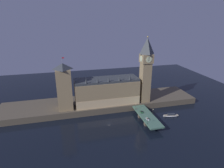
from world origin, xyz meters
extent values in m
plane|color=black|center=(0.00, 0.00, 0.00)|extent=(400.00, 400.00, 0.00)
cube|color=brown|center=(0.00, 39.00, 3.34)|extent=(220.00, 42.00, 6.68)
cube|color=#9E845B|center=(5.00, 32.49, 19.57)|extent=(68.97, 23.97, 25.79)
cube|color=beige|center=(5.00, 20.38, 11.32)|extent=(68.97, 0.20, 9.28)
cube|color=#383D42|center=(5.00, 32.49, 33.67)|extent=(68.97, 22.05, 2.40)
cone|color=#383D42|center=(-17.99, 22.30, 37.71)|extent=(2.40, 2.40, 5.67)
cone|color=#383D42|center=(-6.49, 22.30, 37.71)|extent=(2.40, 2.40, 5.67)
cone|color=#383D42|center=(5.00, 22.30, 37.71)|extent=(2.40, 2.40, 5.67)
cone|color=#383D42|center=(16.50, 22.30, 37.71)|extent=(2.40, 2.40, 5.67)
cone|color=#383D42|center=(27.99, 22.30, 37.71)|extent=(2.40, 2.40, 5.67)
cube|color=#9E845B|center=(47.45, 26.60, 29.00)|extent=(10.21, 10.21, 44.64)
cube|color=#9E845B|center=(47.45, 26.60, 56.02)|extent=(12.04, 12.04, 9.40)
cylinder|color=beige|center=(47.45, 20.46, 56.02)|extent=(6.40, 0.25, 6.40)
cylinder|color=beige|center=(47.45, 32.75, 56.02)|extent=(6.40, 0.25, 6.40)
cylinder|color=beige|center=(53.59, 26.60, 56.02)|extent=(0.25, 6.40, 6.40)
cylinder|color=beige|center=(41.30, 26.60, 56.02)|extent=(0.25, 6.40, 6.40)
cube|color=black|center=(47.45, 20.27, 56.50)|extent=(0.36, 0.10, 4.80)
pyramid|color=#383D42|center=(47.45, 26.60, 69.18)|extent=(12.04, 12.04, 16.91)
sphere|color=gold|center=(47.45, 26.60, 78.43)|extent=(1.60, 1.60, 1.60)
cube|color=#9E845B|center=(-39.63, 28.79, 28.02)|extent=(14.58, 14.58, 42.68)
pyramid|color=#383D42|center=(-39.63, 28.79, 52.34)|extent=(14.87, 14.87, 5.96)
cylinder|color=#99999E|center=(-39.63, 28.79, 58.32)|extent=(0.24, 0.24, 6.00)
cube|color=red|center=(-38.53, 28.79, 60.42)|extent=(2.00, 0.08, 1.20)
cube|color=#4C7560|center=(37.28, -5.00, 5.33)|extent=(13.51, 46.00, 1.40)
cube|color=brown|center=(37.28, -12.67, 2.31)|extent=(11.49, 3.20, 4.63)
cube|color=brown|center=(37.28, 2.67, 2.31)|extent=(11.49, 3.20, 4.63)
cube|color=#235633|center=(34.30, 1.58, 6.68)|extent=(1.92, 4.30, 0.94)
cube|color=black|center=(34.30, 1.58, 7.37)|extent=(1.57, 1.94, 0.45)
cylinder|color=black|center=(33.39, 2.92, 6.35)|extent=(0.22, 0.64, 0.64)
cylinder|color=black|center=(35.22, 2.92, 6.35)|extent=(0.22, 0.64, 0.64)
cylinder|color=black|center=(33.39, 0.25, 6.35)|extent=(0.22, 0.64, 0.64)
cylinder|color=black|center=(35.22, 0.25, 6.35)|extent=(0.22, 0.64, 0.64)
cube|color=white|center=(34.30, -12.83, 6.66)|extent=(1.76, 4.71, 0.92)
cube|color=black|center=(34.30, -12.83, 7.35)|extent=(1.44, 2.12, 0.45)
cylinder|color=black|center=(33.47, -11.37, 6.35)|extent=(0.22, 0.64, 0.64)
cylinder|color=black|center=(35.14, -11.37, 6.35)|extent=(0.22, 0.64, 0.64)
cylinder|color=black|center=(33.47, -14.29, 6.35)|extent=(0.22, 0.64, 0.64)
cylinder|color=black|center=(35.14, -14.29, 6.35)|extent=(0.22, 0.64, 0.64)
cylinder|color=black|center=(31.33, -12.92, 6.41)|extent=(0.28, 0.28, 0.77)
cylinder|color=navy|center=(31.33, -12.92, 7.12)|extent=(0.38, 0.38, 0.64)
sphere|color=tan|center=(31.33, -12.92, 7.55)|extent=(0.21, 0.21, 0.21)
cylinder|color=black|center=(31.33, 8.83, 6.47)|extent=(0.28, 0.28, 0.88)
cylinder|color=maroon|center=(31.33, 8.83, 7.28)|extent=(0.38, 0.38, 0.74)
sphere|color=tan|center=(31.33, 8.83, 7.77)|extent=(0.24, 0.24, 0.24)
cylinder|color=#2D3333|center=(30.93, -19.72, 6.28)|extent=(0.56, 0.56, 0.50)
cylinder|color=#2D3333|center=(30.93, -19.72, 8.96)|extent=(0.18, 0.18, 4.87)
sphere|color=#F9E5A3|center=(30.93, -19.72, 11.95)|extent=(0.60, 0.60, 0.60)
sphere|color=#F9E5A3|center=(30.48, -19.72, 11.60)|extent=(0.44, 0.44, 0.44)
sphere|color=#F9E5A3|center=(31.38, -19.72, 11.60)|extent=(0.44, 0.44, 0.44)
cylinder|color=#2D3333|center=(43.62, -5.00, 6.28)|extent=(0.56, 0.56, 0.50)
cylinder|color=#2D3333|center=(43.62, -5.00, 8.85)|extent=(0.18, 0.18, 4.65)
sphere|color=#F9E5A3|center=(43.62, -5.00, 11.73)|extent=(0.60, 0.60, 0.60)
sphere|color=#F9E5A3|center=(43.17, -5.00, 11.38)|extent=(0.44, 0.44, 0.44)
sphere|color=#F9E5A3|center=(44.07, -5.00, 11.38)|extent=(0.44, 0.44, 0.44)
cylinder|color=#2D3333|center=(30.93, 9.72, 6.28)|extent=(0.56, 0.56, 0.50)
cylinder|color=#2D3333|center=(30.93, 9.72, 9.12)|extent=(0.18, 0.18, 5.19)
sphere|color=#F9E5A3|center=(30.93, 9.72, 12.26)|extent=(0.60, 0.60, 0.60)
sphere|color=#F9E5A3|center=(30.48, 9.72, 11.91)|extent=(0.44, 0.44, 0.44)
sphere|color=#F9E5A3|center=(31.38, 9.72, 11.91)|extent=(0.44, 0.44, 0.44)
ellipsoid|color=white|center=(65.34, -3.33, 0.81)|extent=(17.43, 6.57, 1.62)
cube|color=tan|center=(65.34, -3.33, 1.54)|extent=(15.29, 5.50, 0.24)
cube|color=#2D333D|center=(65.34, -3.33, 2.47)|extent=(7.95, 3.55, 1.62)
camera|label=1|loc=(-35.98, -154.89, 96.94)|focal=30.00mm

